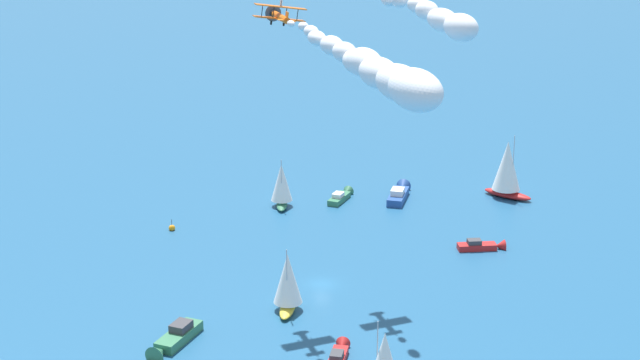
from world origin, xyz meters
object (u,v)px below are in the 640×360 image
Objects in this scene: motorboat_near_centre at (483,246)px; motorboat_outer_ring_c at (341,196)px; marker_buoy at (172,228)px; sailboat_trailing at (282,185)px; motorboat_outer_ring_a at (399,193)px; biplane_lead at (280,16)px; wingwalker_lead at (282,0)px; sailboat_inshore at (507,169)px; sailboat_mid_cluster at (288,282)px; motorboat_far_port at (339,355)px; motorboat_ahead at (173,340)px.

motorboat_outer_ring_c is at bearing 168.86° from motorboat_near_centre.
marker_buoy is at bearing -153.67° from motorboat_near_centre.
motorboat_outer_ring_a is at bearing 47.95° from sailboat_trailing.
marker_buoy is at bearing 165.26° from biplane_lead.
motorboat_near_centre is 52.36m from marker_buoy.
biplane_lead is at bearing -51.98° from sailboat_trailing.
marker_buoy is 1.37× the size of wingwalker_lead.
biplane_lead is at bearing -98.73° from sailboat_inshore.
biplane_lead is (29.93, -7.87, 40.09)m from marker_buoy.
sailboat_mid_cluster reaches higher than motorboat_outer_ring_c.
wingwalker_lead is at bearing 145.06° from motorboat_far_port.
sailboat_inshore is 41.67m from sailboat_trailing.
motorboat_ahead is 1.31× the size of motorboat_outer_ring_c.
biplane_lead is at bearing 133.34° from sailboat_mid_cluster.
sailboat_mid_cluster is 1.39× the size of biplane_lead.
sailboat_mid_cluster is at bearing 151.52° from motorboat_far_port.
sailboat_inshore is 1.26× the size of sailboat_mid_cluster.
sailboat_inshore is at bearing 38.17° from motorboat_outer_ring_c.
marker_buoy reaches higher than motorboat_near_centre.
sailboat_inshore reaches higher than motorboat_near_centre.
wingwalker_lead is at bearing -51.50° from sailboat_trailing.
motorboat_outer_ring_a is 43.18m from marker_buoy.
motorboat_far_port is at bearing -65.53° from motorboat_outer_ring_a.
motorboat_near_centre is 27.73m from motorboat_outer_ring_a.
motorboat_far_port is at bearing -22.97° from marker_buoy.
biplane_lead is at bearing -14.74° from marker_buoy.
sailboat_trailing is 52.47m from wingwalker_lead.
sailboat_trailing reaches higher than motorboat_outer_ring_c.
marker_buoy is (-14.58, -29.59, -0.23)m from motorboat_outer_ring_c.
wingwalker_lead reaches higher than sailboat_trailing.
sailboat_inshore reaches higher than motorboat_outer_ring_c.
biplane_lead reaches higher than motorboat_outer_ring_a.
motorboat_outer_ring_c reaches higher than motorboat_near_centre.
motorboat_outer_ring_a is 10.82m from motorboat_outer_ring_c.
sailboat_trailing is (-39.02, -2.92, 3.52)m from motorboat_near_centre.
sailboat_mid_cluster is (27.00, -33.44, 0.24)m from sailboat_trailing.
motorboat_near_centre is at bearing 4.28° from sailboat_trailing.
sailboat_trailing reaches higher than motorboat_near_centre.
motorboat_near_centre is 3.40× the size of marker_buoy.
sailboat_inshore is 7.87× the size of wingwalker_lead.
biplane_lead is at bearing -80.80° from motorboat_outer_ring_a.
marker_buoy is 0.30× the size of biplane_lead.
sailboat_inshore is 30.92m from motorboat_outer_ring_c.
sailboat_trailing is 22.11m from marker_buoy.
wingwalker_lead reaches higher than motorboat_ahead.
motorboat_ahead is (21.20, -50.65, -3.31)m from sailboat_trailing.
biplane_lead reaches higher than sailboat_trailing.
sailboat_inshore reaches higher than sailboat_mid_cluster.
sailboat_mid_cluster reaches higher than marker_buoy.
motorboat_far_port is at bearing -45.04° from sailboat_trailing.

